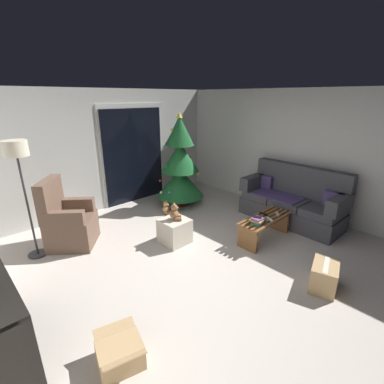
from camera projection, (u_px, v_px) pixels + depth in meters
The scene contains 21 objects.
ground_plane at pixel (205, 263), 4.06m from camera, with size 7.00×7.00×0.00m, color #BCB2A8.
wall_back at pixel (100, 151), 5.73m from camera, with size 5.72×0.12×2.50m, color beige.
wall_right at pixel (304, 154), 5.51m from camera, with size 0.12×6.00×2.50m, color beige.
patio_door_frame at pixel (134, 154), 6.22m from camera, with size 1.60×0.02×2.20m, color silver.
patio_door_glass at pixel (134, 156), 6.23m from camera, with size 1.50×0.02×2.10m, color black.
couch at pixel (292, 201), 5.34m from camera, with size 0.84×1.96×1.08m.
coffee_table at pixel (265, 225), 4.66m from camera, with size 1.10×0.40×0.41m.
remote_silver at pixel (277, 214), 4.72m from camera, with size 0.04×0.16×0.02m, color #ADADB2.
remote_white at pixel (270, 219), 4.52m from camera, with size 0.04×0.16×0.02m, color silver.
remote_black at pixel (264, 214), 4.73m from camera, with size 0.04×0.16×0.02m, color black.
remote_graphite at pixel (258, 217), 4.60m from camera, with size 0.04×0.16×0.02m, color #333338.
book_stack at pixel (258, 221), 4.38m from camera, with size 0.23×0.22×0.10m.
cell_phone at pixel (257, 217), 4.38m from camera, with size 0.07×0.14×0.01m, color black.
christmas_tree at pixel (180, 166), 5.97m from camera, with size 1.04×1.04×2.04m.
armchair at pixel (68, 222), 4.46m from camera, with size 0.96×0.96×1.13m.
floor_lamp at pixel (18, 160), 3.79m from camera, with size 0.32×0.32×1.78m.
ottoman at pixel (175, 231), 4.59m from camera, with size 0.44×0.44×0.42m, color beige.
teddy_bear_chestnut at pixel (175, 213), 4.48m from camera, with size 0.22×0.21×0.29m.
teddy_bear_honey_by_tree at pixel (166, 208), 5.74m from camera, with size 0.21×0.21×0.29m.
cardboard_box_taped_mid_floor at pixel (324, 276), 3.50m from camera, with size 0.53×0.42×0.35m.
cardboard_box_open_near_shelf at pixel (120, 355), 2.48m from camera, with size 0.48×0.55×0.30m.
Camera 1 is at (-2.55, -2.37, 2.35)m, focal length 25.59 mm.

